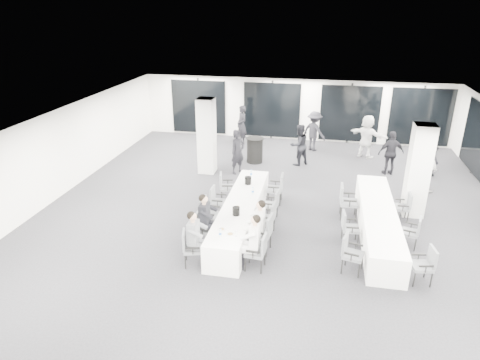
% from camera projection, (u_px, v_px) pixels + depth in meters
% --- Properties ---
extents(room, '(14.04, 16.04, 2.84)m').
position_uv_depth(room, '(304.00, 162.00, 13.16)').
color(room, black).
rests_on(room, ground).
extents(column_left, '(0.60, 0.60, 2.80)m').
position_uv_depth(column_left, '(207.00, 136.00, 15.71)').
color(column_left, silver).
rests_on(column_left, floor).
extents(column_right, '(0.60, 0.60, 2.80)m').
position_uv_depth(column_right, '(418.00, 171.00, 12.46)').
color(column_right, silver).
rests_on(column_right, floor).
extents(banquet_table_main, '(0.90, 5.00, 0.75)m').
position_uv_depth(banquet_table_main, '(241.00, 214.00, 12.15)').
color(banquet_table_main, white).
rests_on(banquet_table_main, floor).
extents(banquet_table_side, '(0.90, 5.00, 0.75)m').
position_uv_depth(banquet_table_side, '(378.00, 222.00, 11.73)').
color(banquet_table_side, white).
rests_on(banquet_table_side, floor).
extents(cocktail_table, '(0.72, 0.72, 1.00)m').
position_uv_depth(cocktail_table, '(255.00, 150.00, 17.03)').
color(cocktail_table, black).
rests_on(cocktail_table, floor).
extents(chair_main_left_near, '(0.56, 0.58, 0.91)m').
position_uv_depth(chair_main_left_near, '(190.00, 246.00, 10.30)').
color(chair_main_left_near, '#52555A').
rests_on(chair_main_left_near, floor).
extents(chair_main_left_second, '(0.46, 0.51, 0.87)m').
position_uv_depth(chair_main_left_second, '(201.00, 227.00, 11.21)').
color(chair_main_left_second, '#52555A').
rests_on(chair_main_left_second, floor).
extents(chair_main_left_mid, '(0.52, 0.58, 0.98)m').
position_uv_depth(chair_main_left_mid, '(208.00, 212.00, 11.85)').
color(chair_main_left_mid, '#52555A').
rests_on(chair_main_left_mid, floor).
extents(chair_main_left_fourth, '(0.47, 0.52, 0.90)m').
position_uv_depth(chair_main_left_fourth, '(217.00, 200.00, 12.73)').
color(chair_main_left_fourth, '#52555A').
rests_on(chair_main_left_fourth, floor).
extents(chair_main_left_far, '(0.55, 0.59, 0.93)m').
position_uv_depth(chair_main_left_far, '(225.00, 185.00, 13.69)').
color(chair_main_left_far, '#52555A').
rests_on(chair_main_left_far, floor).
extents(chair_main_right_near, '(0.50, 0.55, 0.93)m').
position_uv_depth(chair_main_right_near, '(259.00, 250.00, 10.12)').
color(chair_main_right_near, '#52555A').
rests_on(chair_main_right_near, floor).
extents(chair_main_right_second, '(0.58, 0.63, 1.03)m').
position_uv_depth(chair_main_right_second, '(264.00, 231.00, 10.82)').
color(chair_main_right_second, '#52555A').
rests_on(chair_main_right_second, floor).
extents(chair_main_right_mid, '(0.53, 0.57, 0.95)m').
position_uv_depth(chair_main_right_mid, '(268.00, 216.00, 11.67)').
color(chair_main_right_mid, '#52555A').
rests_on(chair_main_right_mid, floor).
extents(chair_main_right_fourth, '(0.50, 0.54, 0.91)m').
position_uv_depth(chair_main_right_fourth, '(272.00, 203.00, 12.49)').
color(chair_main_right_fourth, '#52555A').
rests_on(chair_main_right_fourth, floor).
extents(chair_main_right_far, '(0.50, 0.56, 0.98)m').
position_uv_depth(chair_main_right_far, '(277.00, 187.00, 13.51)').
color(chair_main_right_far, '#52555A').
rests_on(chair_main_right_far, floor).
extents(chair_side_left_near, '(0.57, 0.60, 0.94)m').
position_uv_depth(chair_side_left_near, '(350.00, 251.00, 10.05)').
color(chair_side_left_near, '#52555A').
rests_on(chair_side_left_near, floor).
extents(chair_side_left_mid, '(0.49, 0.54, 0.89)m').
position_uv_depth(chair_side_left_mid, '(348.00, 226.00, 11.25)').
color(chair_side_left_mid, '#52555A').
rests_on(chair_side_left_mid, floor).
extents(chair_side_left_far, '(0.53, 0.59, 1.03)m').
position_uv_depth(chair_side_left_far, '(346.00, 199.00, 12.57)').
color(chair_side_left_far, '#52555A').
rests_on(chair_side_left_far, floor).
extents(chair_side_right_near, '(0.52, 0.55, 0.90)m').
position_uv_depth(chair_side_right_near, '(426.00, 263.00, 9.63)').
color(chair_side_right_near, '#52555A').
rests_on(chair_side_right_near, floor).
extents(chair_side_right_mid, '(0.53, 0.56, 0.87)m').
position_uv_depth(chair_side_right_mid, '(413.00, 230.00, 11.05)').
color(chair_side_right_mid, '#52555A').
rests_on(chair_side_right_mid, floor).
extents(chair_side_right_far, '(0.45, 0.50, 0.87)m').
position_uv_depth(chair_side_right_far, '(404.00, 205.00, 12.42)').
color(chair_side_right_far, '#52555A').
rests_on(chair_side_right_far, floor).
extents(seated_guest_a, '(0.50, 0.38, 1.44)m').
position_uv_depth(seated_guest_a, '(196.00, 235.00, 10.17)').
color(seated_guest_a, '#5B5D63').
rests_on(seated_guest_a, floor).
extents(seated_guest_b, '(0.50, 0.38, 1.44)m').
position_uv_depth(seated_guest_b, '(207.00, 217.00, 11.06)').
color(seated_guest_b, black).
rests_on(seated_guest_b, floor).
extents(seated_guest_c, '(0.50, 0.38, 1.44)m').
position_uv_depth(seated_guest_c, '(252.00, 238.00, 10.04)').
color(seated_guest_c, silver).
rests_on(seated_guest_c, floor).
extents(seated_guest_d, '(0.50, 0.38, 1.44)m').
position_uv_depth(seated_guest_d, '(257.00, 223.00, 10.77)').
color(seated_guest_d, silver).
rests_on(seated_guest_d, floor).
extents(standing_guest_a, '(0.86, 0.88, 1.89)m').
position_uv_depth(standing_guest_a, '(238.00, 149.00, 15.76)').
color(standing_guest_a, black).
rests_on(standing_guest_a, floor).
extents(standing_guest_b, '(1.03, 0.99, 1.85)m').
position_uv_depth(standing_guest_b, '(299.00, 142.00, 16.60)').
color(standing_guest_b, black).
rests_on(standing_guest_b, floor).
extents(standing_guest_c, '(1.39, 1.25, 1.94)m').
position_uv_depth(standing_guest_c, '(314.00, 129.00, 18.24)').
color(standing_guest_c, black).
rests_on(standing_guest_c, floor).
extents(standing_guest_d, '(1.23, 0.89, 1.87)m').
position_uv_depth(standing_guest_d, '(391.00, 150.00, 15.66)').
color(standing_guest_d, black).
rests_on(standing_guest_d, floor).
extents(standing_guest_e, '(0.92, 1.09, 1.94)m').
position_uv_depth(standing_guest_e, '(429.00, 150.00, 15.60)').
color(standing_guest_e, black).
rests_on(standing_guest_e, floor).
extents(standing_guest_f, '(1.93, 1.58, 2.00)m').
position_uv_depth(standing_guest_f, '(367.00, 134.00, 17.42)').
color(standing_guest_f, silver).
rests_on(standing_guest_f, floor).
extents(standing_guest_g, '(0.89, 0.93, 1.98)m').
position_uv_depth(standing_guest_g, '(242.00, 122.00, 19.09)').
color(standing_guest_g, black).
rests_on(standing_guest_g, floor).
extents(standing_guest_h, '(0.86, 0.99, 1.75)m').
position_uv_depth(standing_guest_h, '(428.00, 165.00, 14.39)').
color(standing_guest_h, silver).
rests_on(standing_guest_h, floor).
extents(ice_bucket_near, '(0.20, 0.20, 0.23)m').
position_uv_depth(ice_bucket_near, '(236.00, 211.00, 11.25)').
color(ice_bucket_near, black).
rests_on(ice_bucket_near, banquet_table_main).
extents(ice_bucket_far, '(0.21, 0.21, 0.24)m').
position_uv_depth(ice_bucket_far, '(248.00, 180.00, 13.18)').
color(ice_bucket_far, black).
rests_on(ice_bucket_far, banquet_table_main).
extents(water_bottle_a, '(0.06, 0.06, 0.20)m').
position_uv_depth(water_bottle_a, '(220.00, 233.00, 10.22)').
color(water_bottle_a, silver).
rests_on(water_bottle_a, banquet_table_main).
extents(water_bottle_b, '(0.07, 0.07, 0.21)m').
position_uv_depth(water_bottle_b, '(253.00, 191.00, 12.49)').
color(water_bottle_b, silver).
rests_on(water_bottle_b, banquet_table_main).
extents(water_bottle_c, '(0.07, 0.07, 0.21)m').
position_uv_depth(water_bottle_c, '(251.00, 173.00, 13.77)').
color(water_bottle_c, silver).
rests_on(water_bottle_c, banquet_table_main).
extents(plate_a, '(0.21, 0.21, 0.03)m').
position_uv_depth(plate_a, '(222.00, 229.00, 10.56)').
color(plate_a, white).
rests_on(plate_a, banquet_table_main).
extents(plate_b, '(0.22, 0.22, 0.03)m').
position_uv_depth(plate_b, '(230.00, 234.00, 10.34)').
color(plate_b, white).
rests_on(plate_b, banquet_table_main).
extents(plate_c, '(0.18, 0.18, 0.03)m').
position_uv_depth(plate_c, '(237.00, 207.00, 11.73)').
color(plate_c, white).
rests_on(plate_c, banquet_table_main).
extents(wine_glass, '(0.07, 0.07, 0.18)m').
position_uv_depth(wine_glass, '(236.00, 232.00, 10.21)').
color(wine_glass, silver).
rests_on(wine_glass, banquet_table_main).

